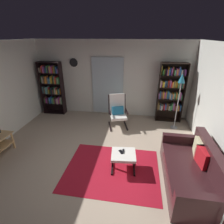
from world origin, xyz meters
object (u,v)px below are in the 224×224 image
bookshelf_near_tv (52,86)px  ottoman (123,156)px  floor_lamp_by_shelf (181,85)px  tv_remote (123,151)px  lounge_armchair (118,110)px  leather_sofa (193,171)px  bookshelf_near_sofa (171,91)px  wall_clock (74,63)px  cell_phone (121,152)px

bookshelf_near_tv → ottoman: 3.94m
floor_lamp_by_shelf → tv_remote: bearing=-125.4°
tv_remote → lounge_armchair: bearing=101.7°
ottoman → tv_remote: bearing=103.2°
leather_sofa → floor_lamp_by_shelf: (0.04, 2.30, 1.12)m
bookshelf_near_sofa → wall_clock: bearing=177.1°
ottoman → cell_phone: size_ratio=4.04×
tv_remote → wall_clock: 3.71m
floor_lamp_by_shelf → bookshelf_near_tv: bearing=172.9°
bookshelf_near_sofa → ottoman: size_ratio=3.45×
tv_remote → floor_lamp_by_shelf: 2.68m
leather_sofa → cell_phone: leather_sofa is taller
leather_sofa → lounge_armchair: lounge_armchair is taller
tv_remote → wall_clock: size_ratio=0.50×
cell_phone → bookshelf_near_tv: bearing=104.9°
bookshelf_near_sofa → ottoman: bearing=-115.7°
bookshelf_near_tv → lounge_armchair: size_ratio=1.85×
lounge_armchair → wall_clock: (-1.65, 0.83, 1.32)m
lounge_armchair → floor_lamp_by_shelf: floor_lamp_by_shelf is taller
lounge_armchair → ottoman: (0.39, -1.99, -0.21)m
bookshelf_near_sofa → cell_phone: (-1.33, -2.60, -0.63)m
bookshelf_near_tv → bookshelf_near_sofa: 4.13m
ottoman → tv_remote: tv_remote is taller
bookshelf_near_tv → lounge_armchair: (2.47, -0.64, -0.48)m
leather_sofa → tv_remote: (-1.40, 0.27, 0.11)m
tv_remote → cell_phone: bearing=-148.4°
tv_remote → cell_phone: (-0.04, -0.02, -0.00)m
ottoman → wall_clock: wall_clock is taller
bookshelf_near_sofa → wall_clock: size_ratio=6.74×
bookshelf_near_tv → leather_sofa: (4.24, -2.83, -0.72)m
lounge_armchair → ottoman: size_ratio=1.81×
ottoman → leather_sofa: bearing=-8.2°
bookshelf_near_tv → ottoman: bookshelf_near_tv is taller
ottoman → bookshelf_near_sofa: bearing=64.3°
floor_lamp_by_shelf → wall_clock: wall_clock is taller
leather_sofa → bookshelf_near_tv: bearing=146.3°
bookshelf_near_sofa → lounge_armchair: bookshelf_near_sofa is taller
bookshelf_near_tv → leather_sofa: bearing=-33.7°
bookshelf_near_tv → bookshelf_near_sofa: size_ratio=0.97×
leather_sofa → ottoman: (-1.38, 0.20, 0.03)m
bookshelf_near_tv → floor_lamp_by_shelf: bearing=-7.1°
lounge_armchair → bookshelf_near_tv: bearing=165.6°
cell_phone → wall_clock: bearing=93.2°
cell_phone → bookshelf_near_sofa: bearing=30.5°
leather_sofa → floor_lamp_by_shelf: 2.55m
tv_remote → floor_lamp_by_shelf: bearing=55.3°
bookshelf_near_tv → floor_lamp_by_shelf: bookshelf_near_tv is taller
bookshelf_near_sofa → leather_sofa: (0.11, -2.85, -0.73)m
ottoman → tv_remote: (-0.02, 0.07, 0.08)m
leather_sofa → floor_lamp_by_shelf: size_ratio=1.05×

